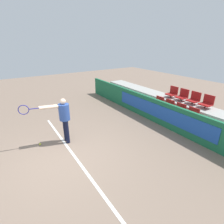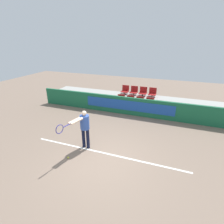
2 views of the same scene
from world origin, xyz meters
The scene contains 15 objects.
ground_plane centered at (0.00, 0.00, 0.00)m, with size 30.00×30.00×0.00m, color #7A6656.
court_baseline centered at (0.00, 0.36, 0.00)m, with size 6.29×0.08×0.01m.
barrier_wall centered at (-0.01, 4.37, 0.53)m, with size 11.90×0.14×1.05m.
bleacher_tier_front centered at (0.00, 4.93, 0.19)m, with size 11.50×0.96×0.37m.
bleacher_tier_middle centered at (0.00, 5.89, 0.37)m, with size 11.50×0.96×0.74m.
stadium_chair_0 centered at (-0.90, 5.05, 0.61)m, with size 0.46×0.42×0.55m.
stadium_chair_1 centered at (-0.30, 5.05, 0.61)m, with size 0.46×0.42×0.55m.
stadium_chair_2 centered at (0.30, 5.05, 0.61)m, with size 0.46×0.42×0.55m.
stadium_chair_3 centered at (0.90, 5.05, 0.61)m, with size 0.46×0.42×0.55m.
stadium_chair_4 centered at (-0.90, 6.01, 0.98)m, with size 0.46×0.42×0.55m.
stadium_chair_5 centered at (-0.30, 6.01, 0.98)m, with size 0.46×0.42×0.55m.
stadium_chair_6 centered at (0.30, 6.01, 0.98)m, with size 0.46×0.42×0.55m.
stadium_chair_7 centered at (0.90, 6.01, 0.98)m, with size 0.46×0.42×0.55m.
tennis_player centered at (-0.93, 0.42, 1.02)m, with size 0.50×1.52×1.62m.
tennis_ball centered at (-1.21, -0.40, 0.03)m, with size 0.07×0.07×0.07m.
Camera 2 is at (2.19, -4.86, 4.14)m, focal length 28.00 mm.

